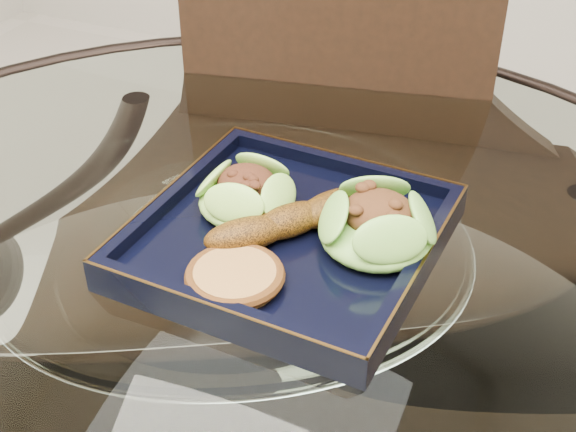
% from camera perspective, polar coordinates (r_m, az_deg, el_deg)
% --- Properties ---
extents(dining_table, '(1.13, 1.13, 0.77)m').
position_cam_1_polar(dining_table, '(0.86, -3.50, -12.83)').
color(dining_table, white).
rests_on(dining_table, ground).
extents(dining_chair, '(0.51, 0.51, 1.00)m').
position_cam_1_polar(dining_chair, '(1.10, 1.98, -2.70)').
color(dining_chair, black).
rests_on(dining_chair, ground).
extents(navy_plate, '(0.28, 0.28, 0.02)m').
position_cam_1_polar(navy_plate, '(0.77, 0.00, -1.82)').
color(navy_plate, black).
rests_on(navy_plate, dining_table).
extents(lettuce_wrap_left, '(0.12, 0.12, 0.03)m').
position_cam_1_polar(lettuce_wrap_left, '(0.78, -3.00, 1.41)').
color(lettuce_wrap_left, '#68A831').
rests_on(lettuce_wrap_left, navy_plate).
extents(lettuce_wrap_right, '(0.11, 0.11, 0.04)m').
position_cam_1_polar(lettuce_wrap_right, '(0.74, 6.35, -0.88)').
color(lettuce_wrap_right, '#53952B').
rests_on(lettuce_wrap_right, navy_plate).
extents(roasted_plantain, '(0.13, 0.15, 0.03)m').
position_cam_1_polar(roasted_plantain, '(0.75, 0.07, -0.33)').
color(roasted_plantain, '#61360A').
rests_on(roasted_plantain, navy_plate).
extents(crumb_patty, '(0.09, 0.09, 0.01)m').
position_cam_1_polar(crumb_patty, '(0.70, -3.79, -4.37)').
color(crumb_patty, '#AC7539').
rests_on(crumb_patty, navy_plate).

